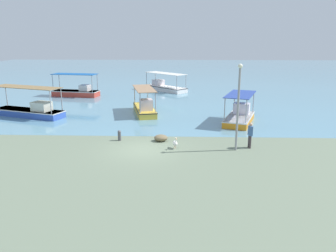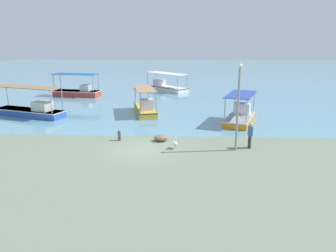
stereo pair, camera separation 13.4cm
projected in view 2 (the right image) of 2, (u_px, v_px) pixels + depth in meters
ground at (143, 150)px, 21.04m from camera, size 120.00×120.00×0.00m
harbor_water at (170, 73)px, 67.38m from camera, size 110.00×90.00×0.00m
fishing_boat_outer at (240, 116)px, 27.72m from camera, size 3.44×5.18×2.47m
fishing_boat_center at (145, 108)px, 30.98m from camera, size 2.87×5.73×2.41m
fishing_boat_far_right at (31, 110)px, 29.99m from camera, size 7.18×3.87×2.72m
fishing_boat_near_right at (166, 87)px, 44.93m from camera, size 6.10×6.13×2.39m
fishing_boat_far_left at (78, 91)px, 40.61m from camera, size 5.92×2.78×2.75m
pelican at (175, 143)px, 21.17m from camera, size 0.45×0.79×0.80m
lamp_post at (238, 103)px, 20.17m from camera, size 0.28×0.28×5.46m
mooring_bollard at (119, 135)px, 22.88m from camera, size 0.23×0.23×0.74m
fisherman_standing at (250, 135)px, 21.15m from camera, size 0.26×0.42×1.69m
net_pile at (161, 138)px, 22.77m from camera, size 0.94×0.80×0.45m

